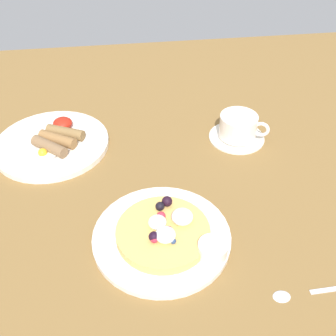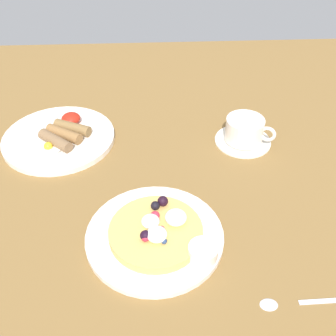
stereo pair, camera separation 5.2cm
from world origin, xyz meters
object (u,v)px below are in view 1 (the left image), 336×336
(coffee_cup, at_px, (239,126))
(teaspoon, at_px, (303,293))
(coffee_saucer, at_px, (237,137))
(breakfast_plate, at_px, (52,144))
(pancake_plate, at_px, (162,237))
(syrup_ramekin, at_px, (213,249))

(coffee_cup, xyz_separation_m, teaspoon, (-0.01, -0.42, -0.03))
(coffee_saucer, xyz_separation_m, teaspoon, (-0.00, -0.42, -0.00))
(breakfast_plate, xyz_separation_m, coffee_saucer, (0.43, -0.03, -0.00))
(pancake_plate, bearing_deg, teaspoon, -33.87)
(coffee_saucer, relative_size, coffee_cup, 1.19)
(syrup_ramekin, relative_size, breakfast_plate, 0.19)
(syrup_ramekin, xyz_separation_m, coffee_saucer, (0.13, 0.33, -0.02))
(teaspoon, bearing_deg, pancake_plate, 146.13)
(coffee_cup, bearing_deg, coffee_saucer, 152.84)
(breakfast_plate, bearing_deg, teaspoon, -46.29)
(pancake_plate, xyz_separation_m, breakfast_plate, (-0.22, 0.31, 0.00))
(pancake_plate, height_order, coffee_saucer, pancake_plate)
(pancake_plate, xyz_separation_m, syrup_ramekin, (0.08, -0.05, 0.02))
(breakfast_plate, bearing_deg, coffee_saucer, -3.39)
(pancake_plate, xyz_separation_m, coffee_saucer, (0.21, 0.28, -0.00))
(pancake_plate, xyz_separation_m, coffee_cup, (0.21, 0.28, 0.03))
(pancake_plate, height_order, coffee_cup, coffee_cup)
(syrup_ramekin, bearing_deg, pancake_plate, 145.59)
(coffee_cup, bearing_deg, syrup_ramekin, -112.08)
(coffee_saucer, relative_size, teaspoon, 0.83)
(syrup_ramekin, distance_m, coffee_cup, 0.36)
(breakfast_plate, bearing_deg, syrup_ramekin, -50.50)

